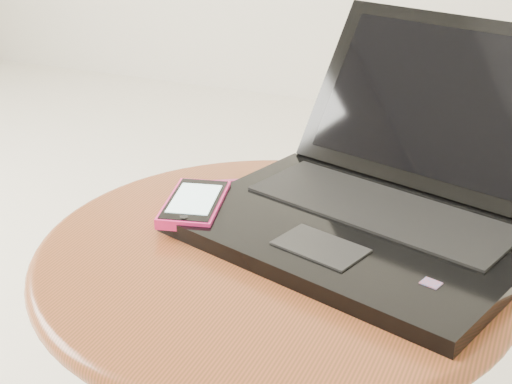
% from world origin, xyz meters
% --- Properties ---
extents(table, '(0.56, 0.56, 0.45)m').
position_xyz_m(table, '(0.11, 0.10, 0.35)').
color(table, '#552711').
rests_on(table, ground).
extents(laptop, '(0.49, 0.50, 0.22)m').
position_xyz_m(laptop, '(0.21, 0.22, 0.49)').
color(laptop, black).
rests_on(laptop, table).
extents(phone_black, '(0.12, 0.14, 0.01)m').
position_xyz_m(phone_black, '(0.02, 0.18, 0.45)').
color(phone_black, black).
rests_on(phone_black, table).
extents(phone_pink, '(0.10, 0.14, 0.02)m').
position_xyz_m(phone_pink, '(-0.01, 0.14, 0.47)').
color(phone_pink, '#F82579').
rests_on(phone_pink, phone_black).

